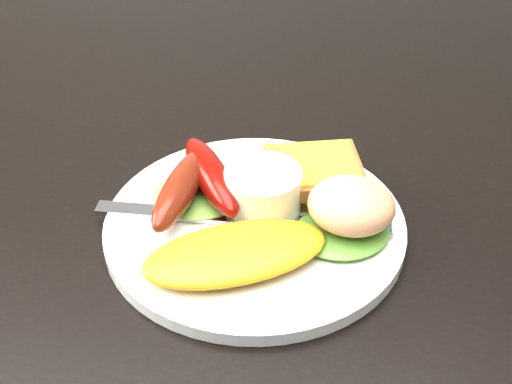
% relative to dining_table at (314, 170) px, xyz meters
% --- Properties ---
extents(dining_table, '(1.20, 0.80, 0.04)m').
position_rel_dining_table_xyz_m(dining_table, '(0.00, 0.00, 0.00)').
color(dining_table, black).
rests_on(dining_table, ground).
extents(dining_chair, '(0.51, 0.51, 0.05)m').
position_rel_dining_table_xyz_m(dining_chair, '(-0.27, 0.88, -0.28)').
color(dining_chair, tan).
rests_on(dining_chair, ground).
extents(plate, '(0.24, 0.24, 0.01)m').
position_rel_dining_table_xyz_m(plate, '(-0.04, -0.12, 0.03)').
color(plate, white).
rests_on(plate, dining_table).
extents(lettuce_left, '(0.10, 0.09, 0.01)m').
position_rel_dining_table_xyz_m(lettuce_left, '(-0.09, -0.09, 0.04)').
color(lettuce_left, olive).
rests_on(lettuce_left, plate).
extents(lettuce_right, '(0.09, 0.09, 0.01)m').
position_rel_dining_table_xyz_m(lettuce_right, '(0.02, -0.13, 0.04)').
color(lettuce_right, '#4E8B2B').
rests_on(lettuce_right, plate).
extents(omelette, '(0.15, 0.11, 0.02)m').
position_rel_dining_table_xyz_m(omelette, '(-0.05, -0.17, 0.04)').
color(omelette, orange).
rests_on(omelette, plate).
extents(sausage_a, '(0.04, 0.11, 0.03)m').
position_rel_dining_table_xyz_m(sausage_a, '(-0.10, -0.11, 0.05)').
color(sausage_a, maroon).
rests_on(sausage_a, lettuce_left).
extents(sausage_b, '(0.07, 0.11, 0.03)m').
position_rel_dining_table_xyz_m(sausage_b, '(-0.08, -0.09, 0.05)').
color(sausage_b, '#700800').
rests_on(sausage_b, lettuce_left).
extents(ramekin, '(0.07, 0.07, 0.04)m').
position_rel_dining_table_xyz_m(ramekin, '(-0.04, -0.10, 0.05)').
color(ramekin, white).
rests_on(ramekin, plate).
extents(toast_a, '(0.08, 0.08, 0.01)m').
position_rel_dining_table_xyz_m(toast_a, '(-0.02, -0.07, 0.04)').
color(toast_a, olive).
rests_on(toast_a, plate).
extents(toast_b, '(0.08, 0.08, 0.01)m').
position_rel_dining_table_xyz_m(toast_b, '(0.00, -0.07, 0.05)').
color(toast_b, brown).
rests_on(toast_b, toast_a).
extents(potato_salad, '(0.08, 0.07, 0.04)m').
position_rel_dining_table_xyz_m(potato_salad, '(0.03, -0.12, 0.06)').
color(potato_salad, beige).
rests_on(potato_salad, lettuce_right).
extents(fork, '(0.17, 0.02, 0.00)m').
position_rel_dining_table_xyz_m(fork, '(-0.08, -0.12, 0.03)').
color(fork, '#ADAFB7').
rests_on(fork, plate).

